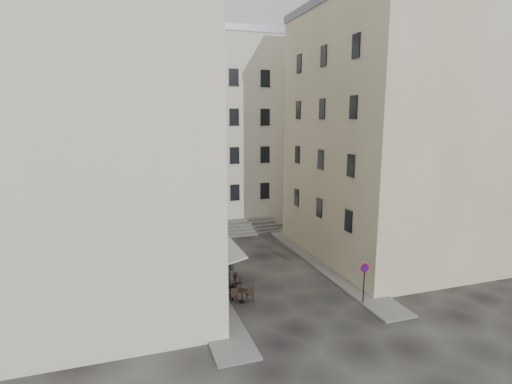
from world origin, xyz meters
name	(u,v)px	position (x,y,z in m)	size (l,w,h in m)	color
ground	(279,287)	(0.00, 0.00, 0.00)	(90.00, 90.00, 0.00)	black
sidewalk_left	(196,271)	(-4.50, 4.00, 0.06)	(2.00, 22.00, 0.12)	slate
sidewalk_right	(321,262)	(4.50, 3.00, 0.06)	(2.00, 18.00, 0.12)	slate
building_left	(89,119)	(-10.50, 3.00, 10.31)	(12.20, 16.20, 20.60)	beige
building_right	(394,133)	(10.50, 3.50, 9.31)	(12.20, 14.20, 18.60)	tan
building_back	(202,129)	(-1.00, 19.00, 9.31)	(18.20, 10.20, 18.60)	beige
cafe_storefront	(207,260)	(-4.32, 1.00, 1.88)	(1.74, 7.30, 3.50)	#4B0C0A
stone_steps	(229,229)	(0.00, 12.57, 0.40)	(9.00, 3.15, 0.80)	#585653
bollard_near	(233,292)	(-3.25, -1.00, 0.53)	(0.12, 0.12, 0.98)	black
bollard_mid	(219,271)	(-3.25, 2.50, 0.53)	(0.12, 0.12, 0.98)	black
bollard_far	(208,254)	(-3.25, 6.00, 0.53)	(0.12, 0.12, 0.98)	black
no_parking_sign	(364,275)	(3.60, -3.77, 1.76)	(0.57, 0.11, 2.48)	black
bistro_table_a	(242,295)	(-2.82, -1.37, 0.48)	(1.34, 0.63, 0.94)	black
bistro_table_b	(231,283)	(-3.00, 0.41, 0.47)	(1.30, 0.61, 0.91)	black
bistro_table_c	(226,279)	(-3.09, 1.11, 0.47)	(1.31, 0.61, 0.92)	black
bistro_table_d	(219,270)	(-3.19, 2.83, 0.41)	(1.15, 0.54, 0.81)	black
bistro_table_e	(220,262)	(-2.76, 4.24, 0.41)	(1.15, 0.54, 0.81)	black
pedestrian	(231,278)	(-3.00, 0.26, 0.87)	(0.64, 0.42, 1.75)	black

